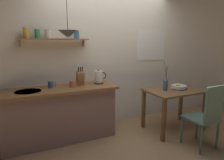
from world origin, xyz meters
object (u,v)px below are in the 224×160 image
object	(u,v)px
twig_vase	(165,85)
knife_block	(80,78)
dining_chair_near	(206,115)
pendant_lamp	(68,34)
coffee_mug_by_sink	(51,85)
coffee_mug_spare	(72,84)
electric_kettle	(99,77)
fruit_bowl	(179,87)
dining_table	(174,96)

from	to	relation	value
twig_vase	knife_block	size ratio (longest dim) A/B	1.67
dining_chair_near	knife_block	size ratio (longest dim) A/B	3.23
dining_chair_near	pendant_lamp	world-z (taller)	pendant_lamp
dining_chair_near	coffee_mug_by_sink	bearing A→B (deg)	147.94
twig_vase	coffee_mug_by_sink	distance (m)	1.95
dining_chair_near	pendant_lamp	distance (m)	2.37
coffee_mug_by_sink	coffee_mug_spare	distance (m)	0.33
knife_block	coffee_mug_by_sink	size ratio (longest dim) A/B	2.44
electric_kettle	fruit_bowl	bearing A→B (deg)	-19.44
dining_chair_near	fruit_bowl	xyz separation A→B (m)	(0.16, 0.75, 0.25)
coffee_mug_by_sink	coffee_mug_spare	world-z (taller)	coffee_mug_by_sink
coffee_mug_spare	twig_vase	bearing A→B (deg)	-14.78
twig_vase	fruit_bowl	bearing A→B (deg)	-2.42
dining_chair_near	knife_block	xyz separation A→B (m)	(-1.54, 1.26, 0.46)
twig_vase	knife_block	xyz separation A→B (m)	(-1.40, 0.50, 0.15)
knife_block	coffee_mug_spare	bearing A→B (deg)	-150.55
dining_table	dining_chair_near	size ratio (longest dim) A/B	1.02
dining_chair_near	coffee_mug_spare	bearing A→B (deg)	145.40
twig_vase	coffee_mug_spare	bearing A→B (deg)	165.22
dining_table	knife_block	world-z (taller)	knife_block
pendant_lamp	dining_chair_near	bearing A→B (deg)	-31.49
electric_kettle	coffee_mug_spare	bearing A→B (deg)	-172.63
dining_chair_near	coffee_mug_spare	world-z (taller)	dining_chair_near
electric_kettle	coffee_mug_by_sink	size ratio (longest dim) A/B	1.98
knife_block	coffee_mug_spare	distance (m)	0.20
fruit_bowl	coffee_mug_spare	xyz separation A→B (m)	(-1.86, 0.43, 0.14)
knife_block	pendant_lamp	distance (m)	0.77
dining_chair_near	fruit_bowl	bearing A→B (deg)	77.57
dining_table	fruit_bowl	xyz separation A→B (m)	(0.11, 0.02, 0.17)
twig_vase	pendant_lamp	bearing A→B (deg)	168.98
dining_chair_near	pendant_lamp	xyz separation A→B (m)	(-1.76, 1.08, 1.17)
dining_chair_near	electric_kettle	bearing A→B (deg)	134.58
knife_block	pendant_lamp	xyz separation A→B (m)	(-0.22, -0.19, 0.71)
dining_table	coffee_mug_spare	xyz separation A→B (m)	(-1.75, 0.45, 0.31)
dining_table	pendant_lamp	xyz separation A→B (m)	(-1.81, 0.35, 1.09)
electric_kettle	dining_table	bearing A→B (deg)	-21.87
fruit_bowl	coffee_mug_by_sink	xyz separation A→B (m)	(-2.18, 0.52, 0.14)
twig_vase	electric_kettle	bearing A→B (deg)	156.28
electric_kettle	coffee_mug_spare	xyz separation A→B (m)	(-0.48, -0.06, -0.06)
knife_block	coffee_mug_spare	xyz separation A→B (m)	(-0.16, -0.09, -0.07)
dining_table	fruit_bowl	size ratio (longest dim) A/B	3.67
fruit_bowl	dining_table	bearing A→B (deg)	-169.49
dining_table	electric_kettle	bearing A→B (deg)	158.13
fruit_bowl	twig_vase	distance (m)	0.31
fruit_bowl	electric_kettle	distance (m)	1.48
knife_block	coffee_mug_by_sink	world-z (taller)	knife_block
pendant_lamp	dining_table	bearing A→B (deg)	-10.95
fruit_bowl	coffee_mug_by_sink	world-z (taller)	coffee_mug_by_sink
coffee_mug_spare	pendant_lamp	world-z (taller)	pendant_lamp
fruit_bowl	electric_kettle	xyz separation A→B (m)	(-1.38, 0.49, 0.20)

